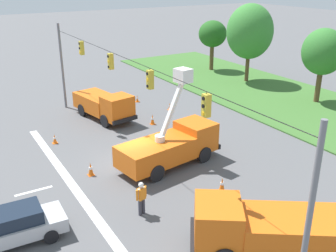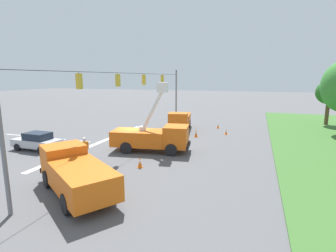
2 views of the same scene
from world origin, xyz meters
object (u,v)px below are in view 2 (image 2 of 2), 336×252
object	(u,v)px
utility_truck_support_near	(180,120)
sedan_silver	(37,141)
utility_truck_bucket_lift	(153,136)
traffic_cone_lane_edge_b	(218,126)
road_worker	(85,147)
traffic_cone_foreground_right	(140,162)
traffic_cone_near_bucket	(196,133)
traffic_cone_lane_edge_a	(26,135)
utility_truck_support_far	(75,172)
traffic_cone_foreground_left	(111,139)
traffic_cone_mid_right	(226,132)
tree_far_west	(329,93)
traffic_cone_mid_left	(133,129)

from	to	relation	value
utility_truck_support_near	sedan_silver	distance (m)	15.55
utility_truck_bucket_lift	traffic_cone_lane_edge_b	size ratio (longest dim) A/B	11.09
road_worker	traffic_cone_foreground_right	bearing A→B (deg)	86.99
sedan_silver	traffic_cone_near_bucket	size ratio (longest dim) A/B	5.45
sedan_silver	traffic_cone_lane_edge_b	world-z (taller)	sedan_silver
sedan_silver	traffic_cone_lane_edge_a	bearing A→B (deg)	-123.27
traffic_cone_near_bucket	traffic_cone_lane_edge_b	distance (m)	5.87
traffic_cone_foreground_right	traffic_cone_lane_edge_a	xyz separation A→B (m)	(-4.05, -14.66, 0.00)
utility_truck_support_far	traffic_cone_foreground_left	bearing A→B (deg)	-159.09
utility_truck_bucket_lift	utility_truck_support_near	world-z (taller)	utility_truck_bucket_lift
sedan_silver	traffic_cone_near_bucket	world-z (taller)	sedan_silver
traffic_cone_lane_edge_a	traffic_cone_lane_edge_b	xyz separation A→B (m)	(-12.31, 17.77, -0.10)
utility_truck_support_near	road_worker	distance (m)	13.94
road_worker	traffic_cone_lane_edge_a	world-z (taller)	road_worker
utility_truck_bucket_lift	traffic_cone_near_bucket	bearing A→B (deg)	160.91
traffic_cone_mid_right	traffic_cone_lane_edge_b	distance (m)	3.71
utility_truck_bucket_lift	utility_truck_support_near	bearing A→B (deg)	-177.55
sedan_silver	traffic_cone_foreground_right	distance (m)	10.47
tree_far_west	traffic_cone_foreground_left	world-z (taller)	tree_far_west
traffic_cone_foreground_left	traffic_cone_mid_left	bearing A→B (deg)	-174.85
utility_truck_support_near	sedan_silver	size ratio (longest dim) A/B	1.44
tree_far_west	utility_truck_support_far	xyz separation A→B (m)	(27.72, -17.87, -3.07)
traffic_cone_foreground_right	utility_truck_support_near	bearing A→B (deg)	-175.43
utility_truck_bucket_lift	traffic_cone_lane_edge_b	bearing A→B (deg)	162.78
traffic_cone_foreground_right	traffic_cone_lane_edge_a	bearing A→B (deg)	-105.43
traffic_cone_mid_left	traffic_cone_lane_edge_b	xyz separation A→B (m)	(-5.42, 9.08, -0.04)
utility_truck_support_far	traffic_cone_near_bucket	bearing A→B (deg)	168.50
utility_truck_support_far	traffic_cone_near_bucket	world-z (taller)	utility_truck_support_far
utility_truck_support_near	traffic_cone_mid_left	size ratio (longest dim) A/B	9.21
traffic_cone_near_bucket	traffic_cone_lane_edge_a	size ratio (longest dim) A/B	1.01
tree_far_west	traffic_cone_lane_edge_a	bearing A→B (deg)	-58.74
road_worker	utility_truck_support_far	bearing A→B (deg)	31.62
utility_truck_support_far	traffic_cone_mid_left	bearing A→B (deg)	-164.47
road_worker	traffic_cone_mid_left	world-z (taller)	road_worker
traffic_cone_mid_right	traffic_cone_near_bucket	world-z (taller)	traffic_cone_near_bucket
traffic_cone_foreground_left	utility_truck_bucket_lift	bearing A→B (deg)	76.24
utility_truck_support_near	traffic_cone_near_bucket	xyz separation A→B (m)	(3.02, 2.68, -0.79)
traffic_cone_lane_edge_a	traffic_cone_foreground_left	bearing A→B (deg)	97.71
tree_far_west	traffic_cone_near_bucket	distance (m)	19.46
utility_truck_support_near	sedan_silver	bearing A→B (deg)	-36.70
sedan_silver	traffic_cone_foreground_right	world-z (taller)	sedan_silver
utility_truck_support_far	sedan_silver	bearing A→B (deg)	-124.81
utility_truck_support_near	traffic_cone_mid_right	xyz separation A→B (m)	(0.80, 5.58, -0.87)
traffic_cone_mid_left	traffic_cone_mid_right	distance (m)	10.65
traffic_cone_mid_left	traffic_cone_foreground_right	bearing A→B (deg)	28.65
utility_truck_bucket_lift	sedan_silver	bearing A→B (deg)	-73.47
tree_far_west	traffic_cone_mid_left	xyz separation A→B (m)	(11.90, -22.27, -3.94)
traffic_cone_foreground_right	traffic_cone_mid_right	distance (m)	13.67
traffic_cone_foreground_right	sedan_silver	bearing A→B (deg)	-96.82
sedan_silver	traffic_cone_mid_left	bearing A→B (deg)	155.53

